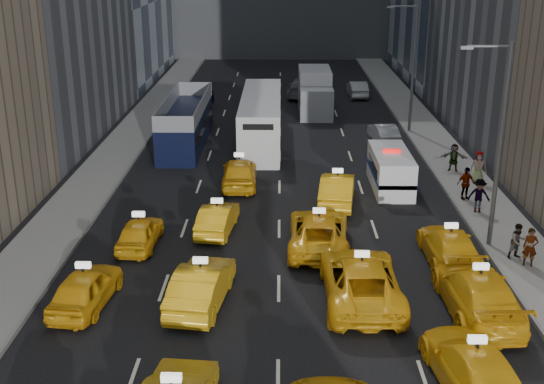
{
  "coord_description": "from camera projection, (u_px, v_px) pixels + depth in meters",
  "views": [
    {
      "loc": [
        0.04,
        -15.75,
        12.5
      ],
      "look_at": [
        -0.33,
        13.56,
        2.0
      ],
      "focal_mm": 45.0,
      "sensor_mm": 36.0,
      "label": 1
    }
  ],
  "objects": [
    {
      "name": "streetlight_far",
      "position": [
        412.0,
        64.0,
        47.39
      ],
      "size": [
        2.15,
        0.22,
        9.0
      ],
      "color": "#595B60",
      "rests_on": "ground"
    },
    {
      "name": "misc_car_0",
      "position": [
        384.0,
        133.0,
        46.32
      ],
      "size": [
        1.81,
        4.14,
        1.32
      ],
      "primitive_type": "imported",
      "rotation": [
        0.0,
        0.0,
        3.25
      ],
      "color": "#B3B6BC",
      "rests_on": "ground"
    },
    {
      "name": "misc_car_1",
      "position": [
        197.0,
        97.0,
        57.0
      ],
      "size": [
        2.57,
        5.45,
        1.5
      ],
      "primitive_type": "imported",
      "rotation": [
        0.0,
        0.0,
        3.13
      ],
      "color": "black",
      "rests_on": "ground"
    },
    {
      "name": "sidewalk_east",
      "position": [
        448.0,
        160.0,
        42.42
      ],
      "size": [
        3.0,
        90.0,
        0.15
      ],
      "primitive_type": "cube",
      "color": "gray",
      "rests_on": "ground"
    },
    {
      "name": "taxi_17",
      "position": [
        337.0,
        189.0,
        35.15
      ],
      "size": [
        2.27,
        4.94,
        1.57
      ],
      "primitive_type": "imported",
      "rotation": [
        0.0,
        0.0,
        3.01
      ],
      "color": "#F2AD14",
      "rests_on": "ground"
    },
    {
      "name": "pedestrian_4",
      "position": [
        478.0,
        167.0,
        37.75
      ],
      "size": [
        0.96,
        0.62,
        1.82
      ],
      "primitive_type": "imported",
      "rotation": [
        0.0,
        0.0,
        -0.16
      ],
      "color": "gray",
      "rests_on": "sidewalk_east"
    },
    {
      "name": "pedestrian_0",
      "position": [
        530.0,
        247.0,
        27.89
      ],
      "size": [
        0.68,
        0.54,
        1.63
      ],
      "primitive_type": "imported",
      "rotation": [
        0.0,
        0.0,
        -0.27
      ],
      "color": "gray",
      "rests_on": "sidewalk_east"
    },
    {
      "name": "nypd_van",
      "position": [
        391.0,
        171.0,
        37.38
      ],
      "size": [
        2.05,
        5.16,
        2.21
      ],
      "rotation": [
        0.0,
        0.0,
        -0.01
      ],
      "color": "silver",
      "rests_on": "ground"
    },
    {
      "name": "taxi_16",
      "position": [
        239.0,
        172.0,
        37.72
      ],
      "size": [
        2.03,
        4.75,
        1.6
      ],
      "primitive_type": "imported",
      "rotation": [
        0.0,
        0.0,
        3.17
      ],
      "color": "#F2AD14",
      "rests_on": "ground"
    },
    {
      "name": "taxi_10",
      "position": [
        361.0,
        280.0,
        25.43
      ],
      "size": [
        2.85,
        6.06,
        1.68
      ],
      "primitive_type": "imported",
      "rotation": [
        0.0,
        0.0,
        3.15
      ],
      "color": "#F2AD14",
      "rests_on": "ground"
    },
    {
      "name": "streetlight_near",
      "position": [
        498.0,
        140.0,
        28.57
      ],
      "size": [
        2.15,
        0.22,
        9.0
      ],
      "color": "#595B60",
      "rests_on": "ground"
    },
    {
      "name": "taxi_8",
      "position": [
        86.0,
        288.0,
        25.04
      ],
      "size": [
        2.18,
        4.4,
        1.44
      ],
      "primitive_type": "imported",
      "rotation": [
        0.0,
        0.0,
        3.03
      ],
      "color": "#F2AD14",
      "rests_on": "ground"
    },
    {
      "name": "pedestrian_2",
      "position": [
        479.0,
        196.0,
        33.56
      ],
      "size": [
        1.17,
        0.64,
        1.72
      ],
      "primitive_type": "imported",
      "rotation": [
        0.0,
        0.0,
        -0.17
      ],
      "color": "gray",
      "rests_on": "sidewalk_east"
    },
    {
      "name": "taxi_12",
      "position": [
        140.0,
        233.0,
        30.09
      ],
      "size": [
        1.73,
        3.94,
        1.32
      ],
      "primitive_type": "imported",
      "rotation": [
        0.0,
        0.0,
        3.1
      ],
      "color": "#F2AD14",
      "rests_on": "ground"
    },
    {
      "name": "pedestrian_1",
      "position": [
        518.0,
        241.0,
        28.58
      ],
      "size": [
        0.84,
        0.62,
        1.54
      ],
      "primitive_type": "imported",
      "rotation": [
        0.0,
        0.0,
        0.31
      ],
      "color": "gray",
      "rests_on": "sidewalk_east"
    },
    {
      "name": "box_truck",
      "position": [
        315.0,
        92.0,
        54.57
      ],
      "size": [
        2.7,
        7.4,
        3.36
      ],
      "rotation": [
        0.0,
        0.0,
        0.03
      ],
      "color": "silver",
      "rests_on": "ground"
    },
    {
      "name": "pedestrian_3",
      "position": [
        466.0,
        183.0,
        35.29
      ],
      "size": [
        1.11,
        0.79,
        1.74
      ],
      "primitive_type": "imported",
      "rotation": [
        0.0,
        0.0,
        0.36
      ],
      "color": "gray",
      "rests_on": "sidewalk_east"
    },
    {
      "name": "double_decker",
      "position": [
        186.0,
        122.0,
        45.61
      ],
      "size": [
        2.61,
        10.92,
        3.17
      ],
      "rotation": [
        0.0,
        0.0,
        0.01
      ],
      "color": "black",
      "rests_on": "ground"
    },
    {
      "name": "misc_car_2",
      "position": [
        302.0,
        87.0,
        60.68
      ],
      "size": [
        2.91,
        5.93,
        1.66
      ],
      "primitive_type": "imported",
      "rotation": [
        0.0,
        0.0,
        3.04
      ],
      "color": "slate",
      "rests_on": "ground"
    },
    {
      "name": "taxi_11",
      "position": [
        478.0,
        293.0,
        24.48
      ],
      "size": [
        2.45,
        5.77,
        1.66
      ],
      "primitive_type": "imported",
      "rotation": [
        0.0,
        0.0,
        3.16
      ],
      "color": "#F2AD14",
      "rests_on": "ground"
    },
    {
      "name": "misc_car_3",
      "position": [
        264.0,
        92.0,
        59.39
      ],
      "size": [
        2.03,
        4.34,
        1.44
      ],
      "primitive_type": "imported",
      "rotation": [
        0.0,
        0.0,
        3.06
      ],
      "color": "black",
      "rests_on": "ground"
    },
    {
      "name": "taxi_15",
      "position": [
        449.0,
        246.0,
        28.54
      ],
      "size": [
        2.06,
        5.01,
        1.45
      ],
      "primitive_type": "imported",
      "rotation": [
        0.0,
        0.0,
        3.15
      ],
      "color": "#F2AD14",
      "rests_on": "ground"
    },
    {
      "name": "taxi_13",
      "position": [
        217.0,
        218.0,
        31.67
      ],
      "size": [
        1.85,
        4.15,
        1.32
      ],
      "primitive_type": "imported",
      "rotation": [
        0.0,
        0.0,
        3.03
      ],
      "color": "#F2AD14",
      "rests_on": "ground"
    },
    {
      "name": "taxi_7",
      "position": [
        474.0,
        368.0,
        20.23
      ],
      "size": [
        2.67,
        5.4,
        1.51
      ],
      "primitive_type": "imported",
      "rotation": [
        0.0,
        0.0,
        3.25
      ],
      "color": "#F2AD14",
      "rests_on": "ground"
    },
    {
      "name": "curb_east",
      "position": [
        425.0,
        160.0,
        42.43
      ],
      "size": [
        0.15,
        90.0,
        0.18
      ],
      "primitive_type": "cube",
      "color": "slate",
      "rests_on": "ground"
    },
    {
      "name": "curb_west",
      "position": [
        135.0,
        159.0,
        42.65
      ],
      "size": [
        0.15,
        90.0,
        0.18
      ],
      "primitive_type": "cube",
      "color": "slate",
      "rests_on": "ground"
    },
    {
      "name": "pedestrian_5",
      "position": [
        454.0,
        157.0,
        39.89
      ],
      "size": [
        1.56,
        0.79,
        1.62
      ],
      "primitive_type": "imported",
      "rotation": [
        0.0,
        0.0,
        -0.25
      ],
      "color": "gray",
      "rests_on": "sidewalk_east"
    },
    {
      "name": "misc_car_4",
      "position": [
        357.0,
        89.0,
        60.56
      ],
      "size": [
        1.62,
        4.36,
        1.43
      ],
      "primitive_type": "imported",
      "rotation": [
        0.0,
        0.0,
        3.17
      ],
      "color": "#A5A8AD",
      "rests_on": "ground"
    },
    {
      "name": "city_bus",
      "position": [
        261.0,
        119.0,
        46.05
      ],
      "size": [
        2.65,
        12.47,
        3.22
      ],
      "rotation": [
        0.0,
        0.0,
        0.0
      ],
      "color": "silver",
      "rests_on": "ground"
    },
    {
      "name": "taxi_9",
      "position": [
        201.0,
        285.0,
        25.14
      ],
      "size": [
        2.3,
        4.95,
        1.57
      ],
      "primitive_type": "imported",
      "rotation": [
        0.0,
        0.0,
        3.0
      ],
      "color": "#F2AD14",
      "rests_on": "ground"
    },
    {
      "name": "sidewalk_west",
      "position": [
        112.0,
        159.0,
        42.68
      ],
      "size": [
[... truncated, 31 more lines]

